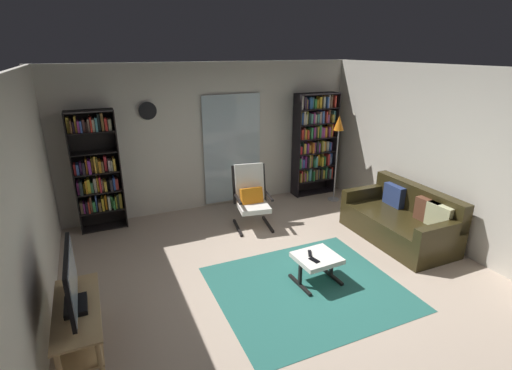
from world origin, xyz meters
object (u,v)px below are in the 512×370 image
(tv_stand, at_px, (79,323))
(tv_remote, at_px, (310,253))
(television, at_px, (72,283))
(cell_phone, at_px, (314,260))
(lounge_armchair, at_px, (251,195))
(ottoman, at_px, (317,260))
(leather_sofa, at_px, (402,221))
(bookshelf_near_sofa, at_px, (314,141))
(wall_clock, at_px, (148,111))
(floor_lamp_by_shelf, at_px, (338,132))
(bookshelf_near_tv, at_px, (97,171))

(tv_stand, xyz_separation_m, tv_remote, (2.67, 0.16, 0.05))
(television, distance_m, cell_phone, 2.66)
(cell_phone, bearing_deg, lounge_armchair, 77.86)
(tv_stand, xyz_separation_m, ottoman, (2.72, 0.09, -0.03))
(leather_sofa, relative_size, lounge_armchair, 1.67)
(tv_stand, distance_m, bookshelf_near_sofa, 5.28)
(television, bearing_deg, ottoman, 1.93)
(bookshelf_near_sofa, xyz_separation_m, lounge_armchair, (-1.74, -0.89, -0.54))
(tv_stand, height_order, ottoman, tv_stand)
(ottoman, relative_size, wall_clock, 1.88)
(bookshelf_near_sofa, distance_m, ottoman, 3.31)
(tv_stand, distance_m, lounge_armchair, 3.29)
(ottoman, bearing_deg, floor_lamp_by_shelf, 50.85)
(lounge_armchair, distance_m, wall_clock, 2.17)
(television, bearing_deg, cell_phone, 0.29)
(ottoman, relative_size, tv_remote, 3.79)
(tv_remote, bearing_deg, lounge_armchair, 118.51)
(cell_phone, xyz_separation_m, floor_lamp_by_shelf, (1.92, 2.32, 0.96))
(cell_phone, bearing_deg, floor_lamp_by_shelf, 38.27)
(wall_clock, bearing_deg, cell_phone, -65.15)
(ottoman, xyz_separation_m, cell_phone, (-0.09, -0.08, 0.07))
(bookshelf_near_tv, bearing_deg, tv_remote, -49.31)
(lounge_armchair, xyz_separation_m, tv_remote, (0.03, -1.80, -0.16))
(leather_sofa, distance_m, lounge_armchair, 2.40)
(bookshelf_near_tv, relative_size, leather_sofa, 1.13)
(tv_remote, relative_size, cell_phone, 1.03)
(lounge_armchair, bearing_deg, ottoman, -87.19)
(bookshelf_near_tv, xyz_separation_m, cell_phone, (2.28, -2.84, -0.60))
(lounge_armchair, bearing_deg, tv_remote, -88.95)
(television, bearing_deg, bookshelf_near_sofa, 33.16)
(cell_phone, bearing_deg, tv_remote, 66.50)
(bookshelf_near_sofa, bearing_deg, lounge_armchair, -152.85)
(television, bearing_deg, bookshelf_near_tv, 82.99)
(bookshelf_near_sofa, xyz_separation_m, cell_phone, (-1.74, -2.84, -0.70))
(floor_lamp_by_shelf, bearing_deg, television, -152.82)
(lounge_armchair, bearing_deg, leather_sofa, -36.23)
(tv_stand, height_order, floor_lamp_by_shelf, floor_lamp_by_shelf)
(television, distance_m, bookshelf_near_sofa, 5.23)
(television, bearing_deg, wall_clock, 67.45)
(leather_sofa, bearing_deg, bookshelf_near_tv, 151.28)
(cell_phone, relative_size, floor_lamp_by_shelf, 0.08)
(tv_remote, bearing_deg, ottoman, -24.75)
(tv_stand, bearing_deg, wall_clock, 67.39)
(cell_phone, relative_size, wall_clock, 0.48)
(floor_lamp_by_shelf, bearing_deg, tv_remote, -131.02)
(wall_clock, bearing_deg, tv_remote, -63.47)
(cell_phone, distance_m, floor_lamp_by_shelf, 3.16)
(lounge_armchair, height_order, tv_remote, lounge_armchair)
(tv_stand, bearing_deg, tv_remote, 3.53)
(leather_sofa, bearing_deg, cell_phone, -164.27)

